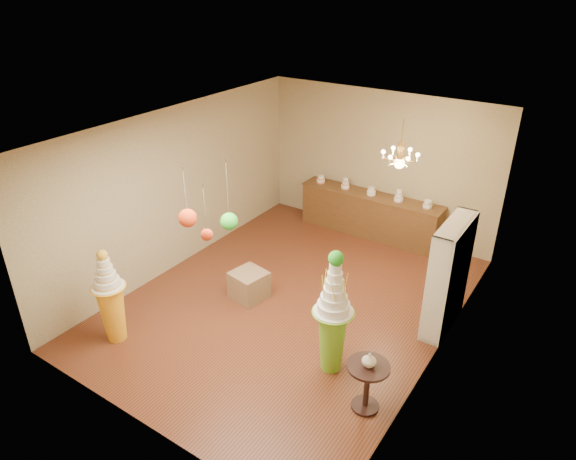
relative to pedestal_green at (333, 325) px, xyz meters
The scene contains 17 objects.
floor 1.88m from the pedestal_green, 142.02° to the left, with size 6.50×6.50×0.00m, color #582918.
ceiling 2.84m from the pedestal_green, 142.02° to the left, with size 6.50×6.50×0.00m, color silver.
wall_back 4.59m from the pedestal_green, 107.53° to the left, with size 5.00×0.04×3.00m, color tan.
wall_front 2.68m from the pedestal_green, 121.95° to the right, with size 5.00×0.04×3.00m, color tan.
wall_left 4.08m from the pedestal_green, 164.60° to the left, with size 0.04×6.50×3.00m, color tan.
wall_right 1.73m from the pedestal_green, 43.10° to the left, with size 0.04×6.50×3.00m, color tan.
pedestal_green is the anchor object (origin of this frame).
pedestal_orange 3.31m from the pedestal_green, 157.80° to the right, with size 0.61×0.61×1.55m.
burlap_riser 2.23m from the pedestal_green, 159.68° to the left, with size 0.54×0.54×0.49m, color #866649.
sideboard 4.27m from the pedestal_green, 108.67° to the left, with size 3.04×0.54×1.16m.
shelving_unit 2.11m from the pedestal_green, 62.39° to the left, with size 0.33×1.20×1.80m.
round_table 0.89m from the pedestal_green, 28.57° to the right, with size 0.65×0.65×0.70m.
vase 0.84m from the pedestal_green, 28.57° to the right, with size 0.18×0.18×0.19m, color beige.
pom_red_left 2.44m from the pedestal_green, 148.62° to the right, with size 0.23×0.23×0.78m.
pom_green_mid 2.00m from the pedestal_green, 161.45° to the right, with size 0.23×0.23×0.97m.
pom_red_right 2.28m from the pedestal_green, 130.24° to the right, with size 0.14×0.14×0.70m.
chandelier 3.03m from the pedestal_green, 96.02° to the left, with size 0.79×0.79×0.85m.
Camera 1 is at (3.98, -6.09, 5.09)m, focal length 32.00 mm.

